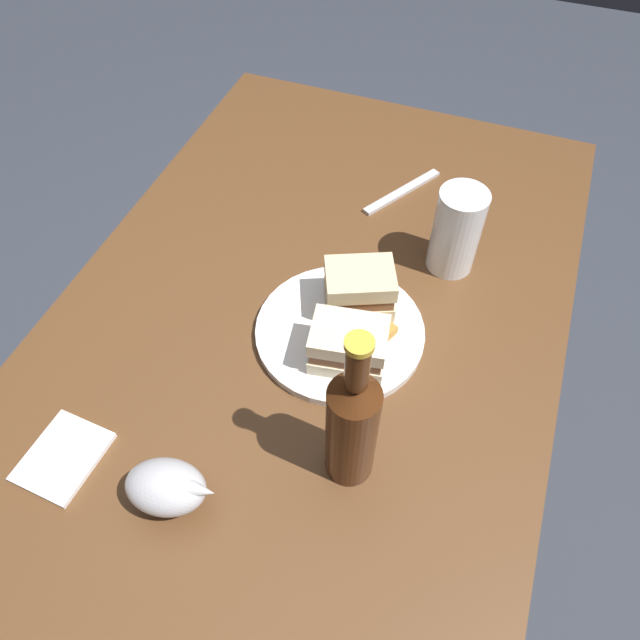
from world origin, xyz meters
TOP-DOWN VIEW (x-y plane):
  - ground_plane at (0.00, 0.00)m, footprint 6.00×6.00m
  - dining_table at (0.00, 0.00)m, footprint 1.27×0.77m
  - plate at (-0.01, 0.06)m, footprint 0.26×0.26m
  - sandwich_half_left at (0.03, 0.09)m, footprint 0.09×0.12m
  - sandwich_half_right at (-0.07, 0.07)m, footprint 0.11×0.12m
  - potato_wedge_front at (-0.02, 0.12)m, footprint 0.05×0.04m
  - potato_wedge_middle at (-0.01, 0.09)m, footprint 0.04×0.04m
  - potato_wedge_back at (-0.01, 0.10)m, footprint 0.05×0.03m
  - potato_wedge_left_edge at (0.01, 0.09)m, footprint 0.04×0.04m
  - potato_wedge_right_edge at (-0.04, 0.10)m, footprint 0.04×0.05m
  - pint_glass at (-0.21, 0.18)m, footprint 0.08×0.08m
  - gravy_boat at (0.30, -0.05)m, footprint 0.09×0.12m
  - cider_bottle at (0.18, 0.14)m, footprint 0.06×0.06m
  - napkin at (0.30, -0.21)m, footprint 0.12×0.10m
  - fork at (-0.36, 0.06)m, footprint 0.16×0.11m

SIDE VIEW (x-z plane):
  - ground_plane at x=0.00m, z-range 0.00..0.00m
  - dining_table at x=0.00m, z-range 0.00..0.74m
  - fork at x=-0.36m, z-range 0.74..0.75m
  - napkin at x=0.30m, z-range 0.74..0.75m
  - plate at x=-0.01m, z-range 0.74..0.75m
  - potato_wedge_back at x=-0.01m, z-range 0.75..0.77m
  - potato_wedge_front at x=-0.02m, z-range 0.75..0.77m
  - potato_wedge_right_edge at x=-0.04m, z-range 0.75..0.77m
  - potato_wedge_left_edge at x=0.01m, z-range 0.75..0.77m
  - potato_wedge_middle at x=-0.01m, z-range 0.75..0.77m
  - gravy_boat at x=0.30m, z-range 0.75..0.81m
  - sandwich_half_left at x=0.03m, z-range 0.75..0.82m
  - sandwich_half_right at x=-0.07m, z-range 0.75..0.83m
  - pint_glass at x=-0.21m, z-range 0.73..0.88m
  - cider_bottle at x=0.18m, z-range 0.71..0.98m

